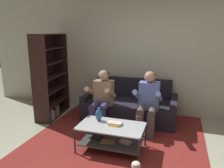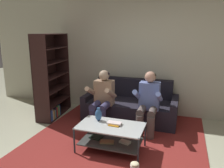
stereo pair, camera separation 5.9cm
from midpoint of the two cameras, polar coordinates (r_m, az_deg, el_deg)
back_partition at (r=5.07m, az=9.04°, el=8.44°), size 8.40×0.12×2.90m
couch at (r=4.86m, az=4.44°, el=-5.81°), size 1.98×0.91×0.85m
person_seated_left at (r=4.39m, az=-3.03°, el=-3.27°), size 0.50×0.58×1.13m
person_seated_right at (r=4.16m, az=9.03°, el=-4.17°), size 0.50×0.58×1.16m
coffee_table at (r=3.61m, az=-0.73°, el=-12.92°), size 1.05×0.60×0.43m
area_rug at (r=4.23m, az=1.78°, el=-12.93°), size 3.00×3.35×0.01m
vase at (r=3.69m, az=-3.95°, el=-8.00°), size 0.11×0.11×0.23m
book_stack at (r=3.56m, az=0.30°, el=-10.29°), size 0.23×0.16×0.04m
bookshelf at (r=5.08m, az=-16.46°, el=0.40°), size 0.47×1.10×1.84m
popcorn_tub at (r=3.16m, az=5.70°, el=-21.11°), size 0.12×0.12×0.19m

